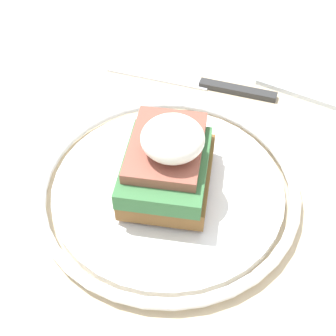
# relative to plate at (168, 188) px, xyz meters

# --- Properties ---
(dining_table) EXTENTS (1.10, 0.85, 0.76)m
(dining_table) POSITION_rel_plate_xyz_m (-0.01, -0.03, -0.12)
(dining_table) COLOR #C6B28E
(dining_table) RESTS_ON ground_plane
(plate) EXTENTS (0.24, 0.24, 0.02)m
(plate) POSITION_rel_plate_xyz_m (0.00, 0.00, 0.00)
(plate) COLOR white
(plate) RESTS_ON dining_table
(sandwich) EXTENTS (0.10, 0.08, 0.08)m
(sandwich) POSITION_rel_plate_xyz_m (-0.00, -0.00, 0.04)
(sandwich) COLOR brown
(sandwich) RESTS_ON plate
(knife) EXTENTS (0.05, 0.20, 0.01)m
(knife) POSITION_rel_plate_xyz_m (0.16, -0.02, -0.01)
(knife) COLOR #2D2D2D
(knife) RESTS_ON dining_table
(napkin) EXTENTS (0.17, 0.16, 0.01)m
(napkin) POSITION_rel_plate_xyz_m (0.22, -0.15, -0.00)
(napkin) COLOR silver
(napkin) RESTS_ON dining_table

